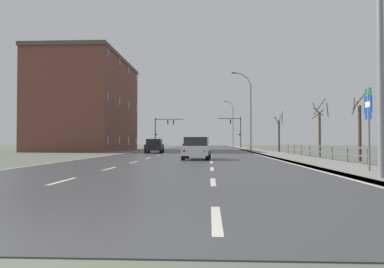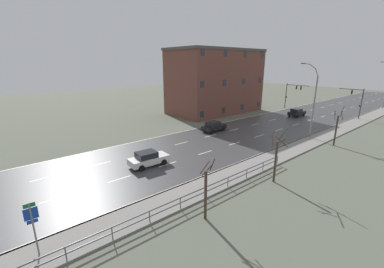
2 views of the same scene
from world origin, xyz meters
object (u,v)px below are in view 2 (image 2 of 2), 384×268
at_px(traffic_signal_left, 292,92).
at_px(car_far_left, 297,112).
at_px(highway_sign, 33,223).
at_px(car_near_right, 148,158).
at_px(car_near_left, 214,126).
at_px(brick_building, 215,81).
at_px(street_lamp_midground, 313,103).
at_px(traffic_signal_right, 357,99).

bearing_deg(traffic_signal_left, car_far_left, -53.27).
bearing_deg(car_far_left, highway_sign, -77.54).
xyz_separation_m(traffic_signal_left, car_near_right, (7.88, -42.71, -3.17)).
relative_size(car_far_left, car_near_left, 0.99).
xyz_separation_m(car_near_left, brick_building, (-11.39, 11.69, 5.78)).
distance_m(traffic_signal_left, car_near_left, 28.26).
xyz_separation_m(street_lamp_midground, traffic_signal_right, (-0.26, 19.10, -1.31)).
bearing_deg(traffic_signal_right, car_near_right, -97.98).
xyz_separation_m(traffic_signal_right, car_near_right, (-5.83, -41.63, -2.95)).
relative_size(street_lamp_midground, highway_sign, 3.10).
distance_m(highway_sign, traffic_signal_right, 52.80).
relative_size(car_far_left, car_near_right, 0.99).
distance_m(highway_sign, brick_building, 44.61).
bearing_deg(highway_sign, street_lamp_midground, 91.64).
distance_m(traffic_signal_right, car_near_right, 42.14).
bearing_deg(traffic_signal_left, street_lamp_midground, -55.31).
bearing_deg(car_near_right, car_far_left, 96.88).
height_order(traffic_signal_left, car_far_left, traffic_signal_left).
distance_m(car_far_left, car_near_right, 35.65).
xyz_separation_m(traffic_signal_left, car_near_left, (2.70, -27.95, -3.17)).
xyz_separation_m(highway_sign, brick_building, (-23.63, 37.58, 4.44)).
xyz_separation_m(traffic_signal_left, car_far_left, (5.34, -7.16, -3.17)).
xyz_separation_m(street_lamp_midground, car_near_left, (-11.28, -7.76, -4.26)).
height_order(street_lamp_midground, traffic_signal_left, street_lamp_midground).
relative_size(traffic_signal_right, car_near_right, 1.38).
distance_m(traffic_signal_right, car_far_left, 10.76).
bearing_deg(car_far_left, street_lamp_midground, -55.63).
relative_size(street_lamp_midground, car_near_left, 2.49).
bearing_deg(highway_sign, car_far_left, 101.61).
bearing_deg(traffic_signal_left, car_near_left, -84.48).
height_order(traffic_signal_right, car_near_right, traffic_signal_right).
xyz_separation_m(traffic_signal_right, car_far_left, (-8.37, -6.07, -2.95)).
xyz_separation_m(highway_sign, car_near_right, (-7.05, 11.13, -1.34)).
bearing_deg(traffic_signal_right, car_far_left, -144.05).
bearing_deg(car_near_right, traffic_signal_left, 103.25).
bearing_deg(traffic_signal_right, highway_sign, -88.68).
xyz_separation_m(traffic_signal_right, traffic_signal_left, (-13.72, 1.09, 0.21)).
distance_m(traffic_signal_left, brick_building, 18.63).
bearing_deg(street_lamp_midground, traffic_signal_left, 124.69).
bearing_deg(brick_building, street_lamp_midground, -9.82).
relative_size(traffic_signal_right, car_near_left, 1.39).
height_order(street_lamp_midground, car_near_left, street_lamp_midground).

